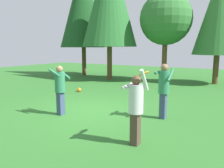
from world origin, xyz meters
TOP-DOWN VIEW (x-y plane):
  - ground_plane at (0.00, 0.00)m, footprint 40.00×40.00m
  - person_thrower at (2.72, -1.76)m, footprint 0.49×0.57m
  - person_catcher at (2.62, 0.52)m, footprint 0.52×0.62m
  - person_bystander at (-0.50, -0.87)m, footprint 0.63×0.56m
  - frisbee at (2.74, -1.37)m, footprint 0.28×0.29m
  - ball_orange at (-2.58, 2.63)m, footprint 0.21×0.21m
  - tree_right at (3.09, 9.12)m, footprint 3.01×3.01m
  - tree_far_left at (-6.93, 8.61)m, footprint 3.75×3.75m
  - tree_center at (-0.05, 8.54)m, footprint 3.41×3.41m

SIDE VIEW (x-z plane):
  - ground_plane at x=0.00m, z-range 0.00..0.00m
  - ball_orange at x=-2.58m, z-range 0.00..0.21m
  - person_thrower at x=2.72m, z-range 0.07..1.88m
  - person_bystander at x=-0.50m, z-range 0.16..1.82m
  - person_catcher at x=2.62m, z-range 0.17..1.94m
  - frisbee at x=2.74m, z-range 1.57..1.72m
  - tree_center at x=-0.05m, z-range 1.19..7.02m
  - tree_right at x=3.09m, z-range 0.90..8.08m
  - tree_far_left at x=-6.93m, z-range 1.13..10.09m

